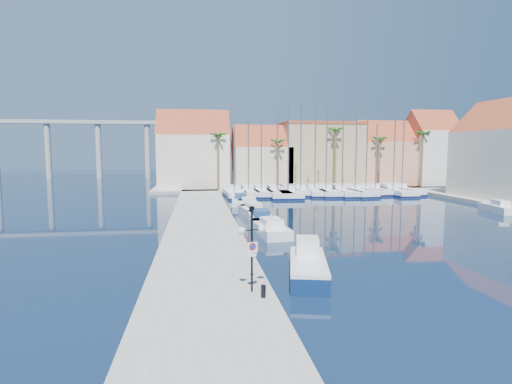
{
  "coord_description": "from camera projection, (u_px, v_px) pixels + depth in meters",
  "views": [
    {
      "loc": [
        -9.36,
        -23.81,
        6.87
      ],
      "look_at": [
        -3.93,
        13.19,
        3.0
      ],
      "focal_mm": 28.0,
      "sensor_mm": 36.0,
      "label": 1
    }
  ],
  "objects": [
    {
      "name": "building_3",
      "position": [
        382.0,
        156.0,
        74.76
      ],
      "size": [
        10.3,
        8.0,
        12.0
      ],
      "color": "tan",
      "rests_on": "shore_north"
    },
    {
      "name": "building_2",
      "position": [
        319.0,
        154.0,
        73.97
      ],
      "size": [
        14.2,
        10.2,
        11.5
      ],
      "color": "#A18563",
      "rests_on": "shore_north"
    },
    {
      "name": "sailboat_10",
      "position": [
        364.0,
        190.0,
        63.39
      ],
      "size": [
        2.64,
        8.73,
        12.13
      ],
      "rotation": [
        0.0,
        0.0,
        0.04
      ],
      "color": "white",
      "rests_on": "ground"
    },
    {
      "name": "building_6",
      "position": [
        511.0,
        153.0,
        53.06
      ],
      "size": [
        9.0,
        14.3,
        13.5
      ],
      "color": "beige",
      "rests_on": "shore_east"
    },
    {
      "name": "motorboat_west_0",
      "position": [
        270.0,
        228.0,
        33.1
      ],
      "size": [
        2.63,
        6.71,
        1.4
      ],
      "rotation": [
        0.0,
        0.0,
        0.08
      ],
      "color": "white",
      "rests_on": "ground"
    },
    {
      "name": "sailboat_0",
      "position": [
        234.0,
        192.0,
        60.58
      ],
      "size": [
        3.22,
        10.98,
        11.14
      ],
      "rotation": [
        0.0,
        0.0,
        0.03
      ],
      "color": "white",
      "rests_on": "ground"
    },
    {
      "name": "sailboat_7",
      "position": [
        325.0,
        191.0,
        62.64
      ],
      "size": [
        3.45,
        11.09,
        14.64
      ],
      "rotation": [
        0.0,
        0.0,
        -0.05
      ],
      "color": "white",
      "rests_on": "ground"
    },
    {
      "name": "sailboat_8",
      "position": [
        340.0,
        191.0,
        62.54
      ],
      "size": [
        3.13,
        11.4,
        12.13
      ],
      "rotation": [
        0.0,
        0.0,
        0.01
      ],
      "color": "white",
      "rests_on": "ground"
    },
    {
      "name": "sailboat_5",
      "position": [
        300.0,
        190.0,
        62.67
      ],
      "size": [
        2.35,
        8.15,
        14.55
      ],
      "rotation": [
        0.0,
        0.0,
        -0.02
      ],
      "color": "white",
      "rests_on": "ground"
    },
    {
      "name": "lamp_post",
      "position": [
        252.0,
        236.0,
        17.83
      ],
      "size": [
        1.3,
        0.61,
        3.93
      ],
      "rotation": [
        0.0,
        0.0,
        0.27
      ],
      "color": "black",
      "rests_on": "quay_west"
    },
    {
      "name": "sailboat_4",
      "position": [
        287.0,
        192.0,
        60.91
      ],
      "size": [
        4.16,
        12.28,
        13.16
      ],
      "rotation": [
        0.0,
        0.0,
        -0.08
      ],
      "color": "white",
      "rests_on": "ground"
    },
    {
      "name": "sailboat_11",
      "position": [
        374.0,
        190.0,
        64.26
      ],
      "size": [
        3.01,
        9.67,
        11.14
      ],
      "rotation": [
        0.0,
        0.0,
        0.05
      ],
      "color": "white",
      "rests_on": "ground"
    },
    {
      "name": "building_4",
      "position": [
        430.0,
        150.0,
        74.96
      ],
      "size": [
        8.3,
        8.0,
        14.0
      ],
      "color": "silver",
      "rests_on": "shore_north"
    },
    {
      "name": "fishing_boat",
      "position": [
        308.0,
        265.0,
        21.7
      ],
      "size": [
        3.16,
        5.98,
        1.99
      ],
      "rotation": [
        0.0,
        0.0,
        -0.23
      ],
      "color": "#0D244E",
      "rests_on": "ground"
    },
    {
      "name": "sailboat_2",
      "position": [
        261.0,
        192.0,
        61.51
      ],
      "size": [
        2.79,
        9.91,
        11.59
      ],
      "rotation": [
        0.0,
        0.0,
        0.02
      ],
      "color": "white",
      "rests_on": "ground"
    },
    {
      "name": "motorboat_west_2",
      "position": [
        253.0,
        210.0,
        42.69
      ],
      "size": [
        2.58,
        6.33,
        1.4
      ],
      "rotation": [
        0.0,
        0.0,
        0.1
      ],
      "color": "white",
      "rests_on": "ground"
    },
    {
      "name": "palm_4",
      "position": [
        423.0,
        135.0,
        70.18
      ],
      "size": [
        2.6,
        2.6,
        10.65
      ],
      "color": "brown",
      "rests_on": "shore_north"
    },
    {
      "name": "shore_north",
      "position": [
        303.0,
        187.0,
        74.15
      ],
      "size": [
        54.0,
        16.0,
        0.5
      ],
      "primitive_type": "cube",
      "color": "gray",
      "rests_on": "ground"
    },
    {
      "name": "palm_1",
      "position": [
        278.0,
        143.0,
        66.57
      ],
      "size": [
        2.6,
        2.6,
        9.15
      ],
      "color": "brown",
      "rests_on": "shore_north"
    },
    {
      "name": "sailboat_6",
      "position": [
        314.0,
        191.0,
        62.26
      ],
      "size": [
        3.31,
        9.68,
        13.61
      ],
      "rotation": [
        0.0,
        0.0,
        -0.08
      ],
      "color": "white",
      "rests_on": "ground"
    },
    {
      "name": "viaduct",
      "position": [
        77.0,
        137.0,
        99.5
      ],
      "size": [
        48.0,
        2.2,
        14.45
      ],
      "color": "#9E9E99",
      "rests_on": "ground"
    },
    {
      "name": "motorboat_west_3",
      "position": [
        248.0,
        204.0,
        47.41
      ],
      "size": [
        2.55,
        6.9,
        1.4
      ],
      "rotation": [
        0.0,
        0.0,
        -0.06
      ],
      "color": "white",
      "rests_on": "ground"
    },
    {
      "name": "motorboat_west_5",
      "position": [
        238.0,
        195.0,
        57.48
      ],
      "size": [
        2.27,
        5.83,
        1.4
      ],
      "rotation": [
        0.0,
        0.0,
        0.08
      ],
      "color": "white",
      "rests_on": "ground"
    },
    {
      "name": "sailboat_13",
      "position": [
        399.0,
        190.0,
        64.43
      ],
      "size": [
        3.59,
        10.45,
        11.82
      ],
      "rotation": [
        0.0,
        0.0,
        0.09
      ],
      "color": "white",
      "rests_on": "ground"
    },
    {
      "name": "motorboat_west_6",
      "position": [
        233.0,
        191.0,
        62.83
      ],
      "size": [
        1.83,
        5.29,
        1.4
      ],
      "rotation": [
        0.0,
        0.0,
        -0.03
      ],
      "color": "white",
      "rests_on": "ground"
    },
    {
      "name": "motorboat_west_4",
      "position": [
        240.0,
        200.0,
        51.92
      ],
      "size": [
        2.73,
        6.86,
        1.4
      ],
      "rotation": [
        0.0,
        0.0,
        -0.09
      ],
      "color": "white",
      "rests_on": "ground"
    },
    {
      "name": "palm_2",
      "position": [
        336.0,
        132.0,
        67.82
      ],
      "size": [
        2.6,
        2.6,
        11.15
      ],
      "color": "brown",
      "rests_on": "shore_north"
    },
    {
      "name": "ground",
      "position": [
        347.0,
        259.0,
        25.5
      ],
      "size": [
        260.0,
        260.0,
        0.0
      ],
      "primitive_type": "plane",
      "color": "black",
      "rests_on": "ground"
    },
    {
      "name": "palm_0",
      "position": [
        218.0,
        137.0,
        65.03
      ],
      "size": [
        2.6,
        2.6,
        10.15
      ],
      "color": "brown",
      "rests_on": "shore_north"
    },
    {
      "name": "building_1",
      "position": [
        261.0,
        160.0,
        71.49
      ],
      "size": [
        10.3,
        8.0,
        11.0
      ],
      "color": "#C7B38C",
      "rests_on": "shore_north"
    },
    {
      "name": "sailboat_1",
      "position": [
        248.0,
        192.0,
        61.24
      ],
      "size": [
        2.82,
        9.55,
        11.62
      ],
      "rotation": [
        0.0,
        0.0,
        0.03
      ],
      "color": "white",
      "rests_on": "ground"
    },
    {
      "name": "quay_west",
      "position": [
        202.0,
        222.0,
        37.46
      ],
      "size": [
        6.0,
        77.0,
        0.5
      ],
      "primitive_type": "cube",
      "color": "gray",
      "rests_on": "ground"
    },
    {
      "name": "sailboat_12",
      "position": [
        391.0,
        191.0,
        63.24
      ],
      "size": [
        3.44,
        11.51,
        14.07
      ],
      "rotation": [
        0.0,
        0.0,
        0.04
      ],
      "color": "white",
      "rests_on": "ground"
    },
    {
      "name": "palm_3",
      "position": [
        380.0,
        141.0,
        69.12
      ],
      "size": [
        2.6,
        2.6,
        9.65
      ],
      "color": "brown",
      "rests_on": "shore_north"
    },
    {
      "name": "motorboat_west_1",
      "position": [
        260.0,
        218.0,
        37.86
      ],
      "size": [
        2.35,
        6.47,
        1.4
      ],
      "rotation": [
        0.0,
        0.0,
        -0.05
      ],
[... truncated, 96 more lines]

